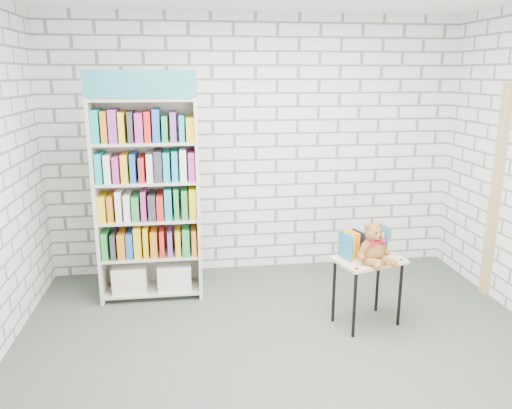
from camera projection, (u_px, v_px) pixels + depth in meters
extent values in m
plane|color=#3E473C|center=(290.00, 359.00, 3.93)|extent=(4.50, 4.50, 0.00)
cube|color=silver|center=(256.00, 147.00, 5.49)|extent=(4.50, 0.02, 2.80)
cube|color=silver|center=(417.00, 315.00, 1.66)|extent=(4.50, 0.02, 2.80)
cube|color=beige|center=(98.00, 203.00, 4.76)|extent=(0.03, 0.38, 1.97)
cube|color=beige|center=(198.00, 199.00, 4.89)|extent=(0.03, 0.38, 1.97)
cube|color=beige|center=(150.00, 197.00, 5.00)|extent=(0.99, 0.02, 1.97)
cube|color=teal|center=(140.00, 84.00, 4.37)|extent=(0.99, 0.02, 0.24)
cube|color=beige|center=(154.00, 289.00, 5.06)|extent=(0.92, 0.36, 0.03)
cube|color=beige|center=(152.00, 254.00, 4.96)|extent=(0.92, 0.36, 0.03)
cube|color=beige|center=(150.00, 218.00, 4.87)|extent=(0.92, 0.36, 0.03)
cube|color=beige|center=(147.00, 181.00, 4.77)|extent=(0.92, 0.36, 0.03)
cube|color=beige|center=(145.00, 142.00, 4.68)|extent=(0.92, 0.36, 0.03)
cube|color=beige|center=(143.00, 100.00, 4.58)|extent=(0.92, 0.36, 0.03)
cube|color=silver|center=(131.00, 277.00, 4.99)|extent=(0.33, 0.32, 0.26)
cube|color=silver|center=(175.00, 274.00, 5.05)|extent=(0.33, 0.32, 0.26)
cube|color=blue|center=(151.00, 241.00, 4.92)|extent=(0.92, 0.32, 0.26)
cube|color=green|center=(149.00, 204.00, 4.82)|extent=(0.92, 0.32, 0.26)
cube|color=orange|center=(147.00, 166.00, 4.73)|extent=(0.92, 0.32, 0.26)
cube|color=#BF338C|center=(144.00, 127.00, 4.63)|extent=(0.92, 0.32, 0.26)
cube|color=tan|center=(369.00, 260.00, 4.35)|extent=(0.67, 0.55, 0.03)
cylinder|color=black|center=(355.00, 305.00, 4.19)|extent=(0.03, 0.03, 0.59)
cylinder|color=black|center=(334.00, 291.00, 4.46)|extent=(0.03, 0.03, 0.59)
cylinder|color=black|center=(400.00, 294.00, 4.39)|extent=(0.03, 0.03, 0.59)
cylinder|color=black|center=(378.00, 282.00, 4.66)|extent=(0.03, 0.03, 0.59)
cylinder|color=black|center=(357.00, 269.00, 4.12)|extent=(0.04, 0.04, 0.01)
cylinder|color=black|center=(401.00, 260.00, 4.32)|extent=(0.04, 0.04, 0.01)
cube|color=#216B92|center=(345.00, 246.00, 4.32)|extent=(0.06, 0.17, 0.24)
cube|color=yellow|center=(349.00, 245.00, 4.34)|extent=(0.06, 0.17, 0.24)
cube|color=orange|center=(354.00, 244.00, 4.36)|extent=(0.06, 0.17, 0.24)
cube|color=black|center=(358.00, 243.00, 4.38)|extent=(0.06, 0.17, 0.24)
cube|color=silver|center=(363.00, 242.00, 4.40)|extent=(0.06, 0.17, 0.24)
cube|color=#BD3C21|center=(367.00, 242.00, 4.42)|extent=(0.06, 0.17, 0.24)
cube|color=#36B1CC|center=(372.00, 241.00, 4.44)|extent=(0.06, 0.17, 0.24)
cube|color=#F4EE51|center=(376.00, 240.00, 4.46)|extent=(0.06, 0.17, 0.24)
cube|color=#216B92|center=(381.00, 239.00, 4.48)|extent=(0.06, 0.17, 0.24)
ellipsoid|color=brown|center=(372.00, 250.00, 4.25)|extent=(0.21, 0.18, 0.21)
sphere|color=brown|center=(373.00, 233.00, 4.20)|extent=(0.15, 0.15, 0.15)
sphere|color=brown|center=(368.00, 226.00, 4.18)|extent=(0.06, 0.06, 0.06)
sphere|color=brown|center=(378.00, 225.00, 4.23)|extent=(0.06, 0.06, 0.06)
sphere|color=brown|center=(378.00, 237.00, 4.16)|extent=(0.06, 0.06, 0.06)
sphere|color=black|center=(376.00, 233.00, 4.13)|extent=(0.02, 0.02, 0.02)
sphere|color=black|center=(381.00, 232.00, 4.16)|extent=(0.02, 0.02, 0.02)
sphere|color=black|center=(380.00, 237.00, 4.13)|extent=(0.02, 0.02, 0.02)
cylinder|color=brown|center=(364.00, 250.00, 4.18)|extent=(0.12, 0.08, 0.15)
cylinder|color=brown|center=(383.00, 246.00, 4.27)|extent=(0.10, 0.11, 0.15)
sphere|color=brown|center=(362.00, 257.00, 4.17)|extent=(0.06, 0.06, 0.06)
sphere|color=brown|center=(387.00, 252.00, 4.29)|extent=(0.06, 0.06, 0.06)
cylinder|color=brown|center=(374.00, 262.00, 4.15)|extent=(0.15, 0.16, 0.08)
cylinder|color=brown|center=(385.00, 260.00, 4.20)|extent=(0.07, 0.16, 0.08)
sphere|color=brown|center=(377.00, 266.00, 4.08)|extent=(0.07, 0.07, 0.07)
sphere|color=brown|center=(393.00, 263.00, 4.15)|extent=(0.07, 0.07, 0.07)
cone|color=#AF0A2E|center=(374.00, 243.00, 4.16)|extent=(0.07, 0.07, 0.06)
cone|color=#AF0A2E|center=(381.00, 242.00, 4.19)|extent=(0.07, 0.07, 0.06)
sphere|color=#AF0A2E|center=(378.00, 242.00, 4.17)|extent=(0.03, 0.03, 0.03)
cube|color=tan|center=(496.00, 193.00, 4.86)|extent=(0.05, 0.12, 2.10)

